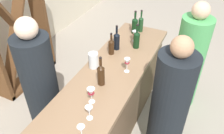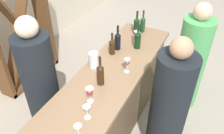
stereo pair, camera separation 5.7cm
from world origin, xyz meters
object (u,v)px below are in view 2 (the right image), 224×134
(person_left_guest, at_px, (190,63))
(wine_bottle_far_right_olive_green, at_px, (143,24))
(wine_rack, at_px, (18,25))
(wine_glass_far_left, at_px, (90,92))
(person_center_guest, at_px, (169,106))
(wine_bottle_leftmost_amber_brown, at_px, (100,74))
(wine_bottle_second_left_amber_brown, at_px, (112,46))
(wine_bottle_second_right_dark_green, at_px, (138,39))
(wine_glass_near_left, at_px, (78,129))
(wine_bottle_center_near_black, at_px, (118,40))
(wine_glass_far_center, at_px, (137,35))
(wine_glass_near_right, at_px, (87,110))
(person_right_guest, at_px, (42,89))
(wine_bottle_rightmost_dark_green, at_px, (137,25))
(water_pitcher, at_px, (94,60))
(wine_glass_near_center, at_px, (127,63))

(person_left_guest, bearing_deg, wine_bottle_far_right_olive_green, -26.66)
(wine_rack, relative_size, wine_glass_far_left, 11.65)
(wine_glass_far_left, bearing_deg, person_center_guest, -52.69)
(wine_bottle_leftmost_amber_brown, bearing_deg, wine_glass_far_left, -172.22)
(wine_bottle_second_left_amber_brown, xyz_separation_m, wine_glass_far_left, (-0.81, -0.18, 0.01))
(wine_bottle_second_right_dark_green, relative_size, wine_glass_near_left, 2.24)
(wine_bottle_center_near_black, xyz_separation_m, wine_glass_far_center, (0.27, -0.14, -0.02))
(wine_bottle_second_left_amber_brown, distance_m, wine_glass_far_center, 0.43)
(wine_bottle_second_left_amber_brown, xyz_separation_m, person_left_guest, (0.58, -0.86, -0.33))
(wine_bottle_second_right_dark_green, xyz_separation_m, wine_glass_near_right, (-1.25, -0.04, -0.02))
(wine_bottle_second_left_amber_brown, height_order, person_right_guest, person_right_guest)
(wine_bottle_far_right_olive_green, xyz_separation_m, person_left_guest, (-0.11, -0.74, -0.35))
(wine_bottle_second_left_amber_brown, distance_m, wine_glass_far_left, 0.83)
(wine_bottle_far_right_olive_green, bearing_deg, wine_glass_near_left, -174.44)
(wine_bottle_center_near_black, distance_m, person_left_guest, 1.02)
(person_right_guest, bearing_deg, person_center_guest, 15.20)
(wine_glass_far_center, xyz_separation_m, person_left_guest, (0.18, -0.71, -0.33))
(wine_bottle_leftmost_amber_brown, relative_size, wine_glass_near_right, 2.36)
(wine_bottle_far_right_olive_green, bearing_deg, person_left_guest, -98.28)
(wine_bottle_rightmost_dark_green, relative_size, wine_glass_far_left, 1.96)
(wine_bottle_center_near_black, distance_m, water_pitcher, 0.46)
(wine_rack, xyz_separation_m, person_center_guest, (-0.30, -2.33, -0.27))
(wine_bottle_far_right_olive_green, distance_m, wine_glass_far_center, 0.29)
(wine_bottle_second_left_amber_brown, bearing_deg, wine_bottle_leftmost_amber_brown, -165.03)
(wine_bottle_leftmost_amber_brown, distance_m, wine_glass_far_left, 0.27)
(wine_bottle_second_left_amber_brown, relative_size, wine_bottle_second_right_dark_green, 0.88)
(wine_bottle_far_right_olive_green, bearing_deg, wine_bottle_second_right_dark_green, -167.33)
(wine_bottle_leftmost_amber_brown, distance_m, person_left_guest, 1.38)
(wine_bottle_center_near_black, relative_size, wine_bottle_second_right_dark_green, 1.01)
(wine_bottle_second_left_amber_brown, bearing_deg, person_left_guest, -56.26)
(wine_glass_near_right, bearing_deg, wine_glass_near_left, -167.19)
(wine_glass_near_center, relative_size, person_right_guest, 0.11)
(wine_glass_near_left, relative_size, wine_glass_near_right, 1.01)
(wine_rack, relative_size, wine_bottle_far_right_olive_green, 6.17)
(wine_glass_far_center, bearing_deg, wine_bottle_leftmost_amber_brown, 179.53)
(wine_bottle_center_near_black, distance_m, wine_glass_near_left, 1.35)
(wine_glass_far_left, xyz_separation_m, wine_glass_far_center, (1.21, 0.03, -0.02))
(wine_bottle_rightmost_dark_green, bearing_deg, wine_glass_near_left, -172.38)
(wine_bottle_second_left_amber_brown, height_order, wine_bottle_second_right_dark_green, wine_bottle_second_right_dark_green)
(wine_bottle_second_right_dark_green, xyz_separation_m, wine_bottle_far_right_olive_green, (0.42, 0.10, -0.00))
(person_left_guest, bearing_deg, wine_glass_far_center, -4.28)
(wine_bottle_rightmost_dark_green, height_order, person_left_guest, person_left_guest)
(wine_bottle_leftmost_amber_brown, bearing_deg, wine_bottle_center_near_black, 11.17)
(wine_bottle_leftmost_amber_brown, relative_size, person_center_guest, 0.22)
(wine_glass_far_left, height_order, water_pitcher, water_pitcher)
(wine_bottle_center_near_black, xyz_separation_m, wine_bottle_rightmost_dark_green, (0.48, -0.05, 0.00))
(wine_bottle_second_left_amber_brown, distance_m, person_left_guest, 1.09)
(wine_glass_near_left, bearing_deg, wine_glass_far_left, 18.28)
(wine_bottle_second_right_dark_green, xyz_separation_m, person_left_guest, (0.32, -0.64, -0.35))
(wine_bottle_leftmost_amber_brown, height_order, person_right_guest, person_right_guest)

